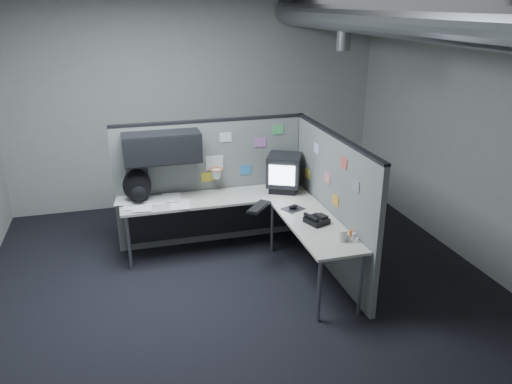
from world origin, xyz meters
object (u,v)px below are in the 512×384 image
object	(u,v)px
desk	(241,212)
backpack	(137,186)
monitor	(284,172)
phone	(316,220)
keyboard	(259,207)

from	to	relation	value
desk	backpack	bearing A→B (deg)	162.18
monitor	desk	bearing A→B (deg)	-174.28
monitor	phone	world-z (taller)	monitor
keyboard	backpack	distance (m)	1.47
desk	phone	bearing A→B (deg)	-49.86
desk	keyboard	size ratio (longest dim) A/B	5.65
desk	keyboard	distance (m)	0.30
monitor	keyboard	world-z (taller)	monitor
desk	phone	size ratio (longest dim) A/B	8.21
monitor	backpack	world-z (taller)	monitor
keyboard	monitor	bearing A→B (deg)	40.82
monitor	keyboard	distance (m)	0.72
keyboard	backpack	size ratio (longest dim) A/B	1.00
monitor	backpack	bearing A→B (deg)	158.59
desk	monitor	xyz separation A→B (m)	(0.64, 0.29, 0.35)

